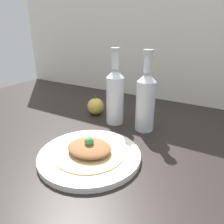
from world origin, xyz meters
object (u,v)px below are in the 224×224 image
at_px(plated_food, 89,149).
at_px(apple, 96,106).
at_px(plate, 90,155).
at_px(cider_bottle_left, 115,95).
at_px(cider_bottle_right, 146,100).

xyz_separation_m(plated_food, apple, (-0.17, 0.29, 0.01)).
height_order(plate, plated_food, plated_food).
relative_size(plate, cider_bottle_left, 1.03).
bearing_deg(plated_food, cider_bottle_left, 103.16).
relative_size(cider_bottle_right, apple, 3.40).
distance_m(plate, cider_bottle_left, 0.28).
height_order(cider_bottle_left, apple, cider_bottle_left).
bearing_deg(cider_bottle_right, plated_food, -104.24).
bearing_deg(cider_bottle_left, apple, 163.50).
bearing_deg(cider_bottle_right, cider_bottle_left, 180.00).
bearing_deg(plate, cider_bottle_left, 103.16).
distance_m(cider_bottle_left, apple, 0.14).
xyz_separation_m(plated_food, cider_bottle_right, (0.06, 0.25, 0.08)).
bearing_deg(cider_bottle_right, apple, 171.90).
height_order(cider_bottle_left, cider_bottle_right, same).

